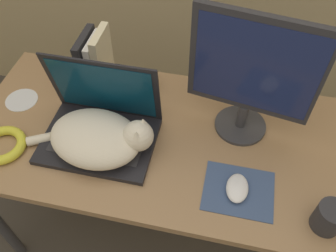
% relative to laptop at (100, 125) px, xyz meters
% --- Properties ---
extents(desk, '(1.30, 0.64, 0.72)m').
position_rel_laptop_xyz_m(desk, '(0.17, 0.04, -0.13)').
color(desk, '#93704C').
rests_on(desk, ground_plane).
extents(laptop, '(0.38, 0.27, 0.28)m').
position_rel_laptop_xyz_m(laptop, '(0.00, 0.00, 0.00)').
color(laptop, black).
rests_on(laptop, desk).
extents(cat, '(0.43, 0.26, 0.14)m').
position_rel_laptop_xyz_m(cat, '(0.02, -0.06, 0.01)').
color(cat, beige).
rests_on(cat, desk).
extents(external_monitor, '(0.39, 0.18, 0.45)m').
position_rel_laptop_xyz_m(external_monitor, '(0.46, 0.14, 0.19)').
color(external_monitor, '#333338').
rests_on(external_monitor, desk).
extents(mousepad, '(0.21, 0.18, 0.00)m').
position_rel_laptop_xyz_m(mousepad, '(0.48, -0.12, -0.05)').
color(mousepad, '#384C75').
rests_on(mousepad, desk).
extents(computer_mouse, '(0.07, 0.10, 0.03)m').
position_rel_laptop_xyz_m(computer_mouse, '(0.47, -0.12, -0.04)').
color(computer_mouse, silver).
rests_on(computer_mouse, mousepad).
extents(book_row, '(0.09, 0.17, 0.22)m').
position_rel_laptop_xyz_m(book_row, '(-0.11, 0.27, 0.05)').
color(book_row, '#232328').
rests_on(book_row, desk).
extents(cable_coil, '(0.16, 0.16, 0.03)m').
position_rel_laptop_xyz_m(cable_coil, '(-0.31, -0.12, -0.04)').
color(cable_coil, gold).
rests_on(cable_coil, desk).
extents(webcam, '(0.05, 0.05, 0.08)m').
position_rel_laptop_xyz_m(webcam, '(0.10, 0.27, -0.01)').
color(webcam, '#232328').
rests_on(webcam, desk).
extents(mug, '(0.12, 0.08, 0.09)m').
position_rel_laptop_xyz_m(mug, '(0.73, -0.18, -0.01)').
color(mug, '#28282D').
rests_on(mug, desk).
extents(cd_disc, '(0.12, 0.12, 0.00)m').
position_rel_laptop_xyz_m(cd_disc, '(-0.35, 0.09, -0.05)').
color(cd_disc, silver).
rests_on(cd_disc, desk).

